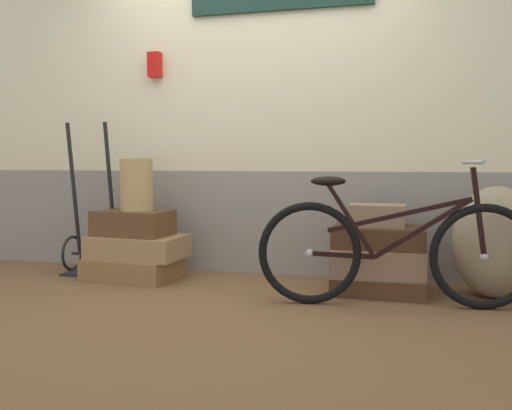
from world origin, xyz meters
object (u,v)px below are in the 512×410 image
(suitcase_5, at_px, (379,237))
(suitcase_6, at_px, (377,215))
(luggage_trolley, at_px, (92,239))
(wicker_basket, at_px, (137,185))
(suitcase_2, at_px, (133,223))
(burlap_sack, at_px, (496,242))
(suitcase_3, at_px, (379,284))
(suitcase_1, at_px, (138,247))
(suitcase_4, at_px, (377,261))
(suitcase_0, at_px, (133,268))
(bicycle, at_px, (394,251))

(suitcase_5, xyz_separation_m, suitcase_6, (-0.02, 0.01, 0.15))
(luggage_trolley, bearing_deg, wicker_basket, -12.35)
(suitcase_2, xyz_separation_m, luggage_trolley, (-0.43, 0.10, -0.15))
(suitcase_5, xyz_separation_m, burlap_sack, (0.75, 0.01, -0.01))
(suitcase_3, bearing_deg, suitcase_5, 103.21)
(suitcase_1, distance_m, suitcase_6, 1.82)
(suitcase_2, bearing_deg, suitcase_4, 5.35)
(suitcase_5, xyz_separation_m, wicker_basket, (-1.83, -0.02, 0.34))
(suitcase_2, xyz_separation_m, suitcase_5, (1.86, 0.02, -0.05))
(suitcase_5, bearing_deg, suitcase_3, -77.41)
(suitcase_6, bearing_deg, suitcase_4, -70.67)
(suitcase_6, height_order, wicker_basket, wicker_basket)
(burlap_sack, bearing_deg, suitcase_2, -179.40)
(suitcase_0, relative_size, suitcase_2, 1.18)
(suitcase_1, height_order, suitcase_3, suitcase_1)
(bicycle, bearing_deg, suitcase_6, 107.15)
(suitcase_1, height_order, luggage_trolley, luggage_trolley)
(suitcase_2, relative_size, bicycle, 0.33)
(suitcase_2, distance_m, wicker_basket, 0.30)
(suitcase_0, distance_m, wicker_basket, 0.65)
(suitcase_4, xyz_separation_m, suitcase_5, (0.01, 0.02, 0.17))
(suitcase_1, height_order, suitcase_6, suitcase_6)
(suitcase_0, height_order, burlap_sack, burlap_sack)
(suitcase_3, height_order, burlap_sack, burlap_sack)
(suitcase_6, xyz_separation_m, luggage_trolley, (-2.26, 0.08, -0.25))
(suitcase_1, relative_size, luggage_trolley, 0.58)
(suitcase_0, distance_m, luggage_trolley, 0.49)
(bicycle, bearing_deg, suitcase_4, 107.08)
(suitcase_5, xyz_separation_m, luggage_trolley, (-2.28, 0.08, -0.11))
(wicker_basket, xyz_separation_m, luggage_trolley, (-0.46, 0.10, -0.45))
(suitcase_2, relative_size, burlap_sack, 0.76)
(suitcase_0, xyz_separation_m, wicker_basket, (0.03, 0.03, 0.64))
(suitcase_0, relative_size, suitcase_6, 1.76)
(suitcase_2, height_order, burlap_sack, burlap_sack)
(suitcase_0, distance_m, suitcase_6, 1.89)
(suitcase_6, bearing_deg, suitcase_2, -178.17)
(suitcase_6, bearing_deg, suitcase_5, -15.89)
(suitcase_3, distance_m, burlap_sack, 0.81)
(suitcase_6, distance_m, wicker_basket, 1.82)
(luggage_trolley, relative_size, bicycle, 0.71)
(suitcase_2, bearing_deg, luggage_trolley, 171.48)
(suitcase_2, height_order, suitcase_3, suitcase_2)
(suitcase_0, xyz_separation_m, suitcase_2, (-0.00, 0.03, 0.35))
(burlap_sack, bearing_deg, suitcase_6, -179.88)
(luggage_trolley, xyz_separation_m, burlap_sack, (3.03, -0.08, 0.10))
(suitcase_0, bearing_deg, suitcase_5, 5.72)
(luggage_trolley, height_order, burlap_sack, luggage_trolley)
(suitcase_2, xyz_separation_m, suitcase_6, (1.84, 0.03, 0.10))
(suitcase_1, bearing_deg, suitcase_3, 1.82)
(suitcase_1, xyz_separation_m, wicker_basket, (-0.01, 0.01, 0.48))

